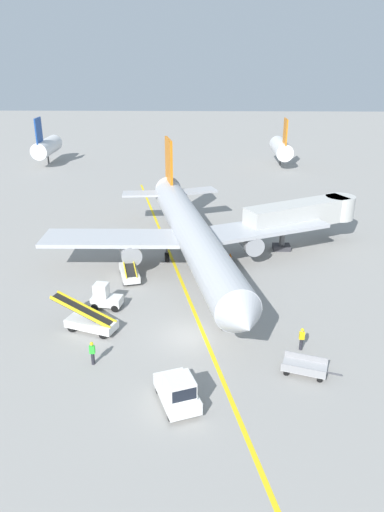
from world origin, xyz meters
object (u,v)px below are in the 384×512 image
pushback_tug (178,391)px  baggage_cart_loaded (305,367)px  jet_bridge (308,213)px  airliner (192,233)px  ground_crew_wing_walker (302,338)px  safety_cone_nose_right (230,255)px  ground_crew_marshaller (92,352)px  safety_cone_nose_left (214,287)px  baggage_tug_near_wing (105,297)px  belt_loader_aft_hold (90,321)px  belt_loader_forward_hold (129,270)px

pushback_tug → baggage_cart_loaded: bearing=22.2°
jet_bridge → pushback_tug: 29.11m
airliner → ground_crew_wing_walker: (7.97, -14.26, -2.51)m
baggage_cart_loaded → safety_cone_nose_right: baggage_cart_loaded is taller
ground_crew_wing_walker → safety_cone_nose_right: bearing=104.0°
pushback_tug → ground_crew_marshaller: 7.06m
pushback_tug → ground_crew_wing_walker: (8.27, 6.00, -0.08)m
ground_crew_wing_walker → safety_cone_nose_left: 10.87m
baggage_tug_near_wing → ground_crew_wing_walker: size_ratio=1.51×
belt_loader_aft_hold → ground_crew_marshaller: belt_loader_aft_hold is taller
baggage_cart_loaded → safety_cone_nose_left: 13.10m
baggage_tug_near_wing → baggage_cart_loaded: (14.49, -8.43, -0.46)m
pushback_tug → belt_loader_aft_hold: 10.73m
airliner → safety_cone_nose_right: bearing=30.1°
baggage_tug_near_wing → ground_crew_wing_walker: bearing=-21.1°
jet_bridge → ground_crew_marshaller: jet_bridge is taller
baggage_tug_near_wing → pushback_tug: bearing=-60.9°
baggage_cart_loaded → safety_cone_nose_left: bearing=115.5°
baggage_tug_near_wing → belt_loader_aft_hold: (-0.46, -3.53, -0.15)m
baggage_tug_near_wing → baggage_cart_loaded: 16.77m
pushback_tug → belt_loader_aft_hold: size_ratio=0.79×
belt_loader_forward_hold → safety_cone_nose_right: size_ratio=11.73×
pushback_tug → jet_bridge: bearing=64.6°
belt_loader_forward_hold → safety_cone_nose_right: belt_loader_forward_hold is taller
baggage_cart_loaded → ground_crew_wing_walker: ground_crew_wing_walker is taller
airliner → pushback_tug: (-0.30, -20.25, -2.42)m
jet_bridge → baggage_tug_near_wing: jet_bridge is taller
belt_loader_forward_hold → baggage_cart_loaded: 19.36m
airliner → baggage_cart_loaded: bearing=-65.6°
ground_crew_wing_walker → safety_cone_nose_right: (-4.11, 16.49, -0.69)m
pushback_tug → safety_cone_nose_left: size_ratio=9.18×
belt_loader_forward_hold → baggage_cart_loaded: (13.35, -14.02, -0.31)m
belt_loader_forward_hold → safety_cone_nose_right: bearing=28.7°
belt_loader_aft_hold → safety_cone_nose_left: belt_loader_aft_hold is taller
airliner → safety_cone_nose_left: size_ratio=79.61×
baggage_tug_near_wing → belt_loader_aft_hold: 3.57m
belt_loader_forward_hold → safety_cone_nose_left: bearing=-15.9°
airliner → belt_loader_forward_hold: 6.91m
belt_loader_aft_hold → baggage_cart_loaded: belt_loader_aft_hold is taller
airliner → pushback_tug: bearing=-90.9°
pushback_tug → ground_crew_marshaller: size_ratio=2.38×
belt_loader_forward_hold → jet_bridge: bearing=26.6°
jet_bridge → belt_loader_forward_hold: jet_bridge is taller
ground_crew_marshaller → ground_crew_wing_walker: 14.27m
airliner → belt_loader_aft_hold: 14.36m
baggage_tug_near_wing → belt_loader_aft_hold: bearing=-97.5°
pushback_tug → safety_cone_nose_left: 15.29m
ground_crew_wing_walker → airliner: bearing=119.2°
safety_cone_nose_left → belt_loader_aft_hold: bearing=-143.4°
baggage_cart_loaded → ground_crew_marshaller: size_ratio=2.25×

